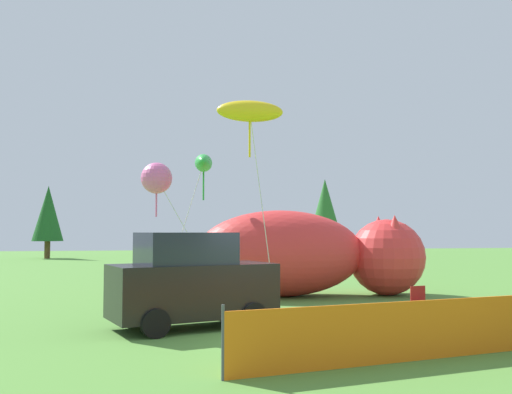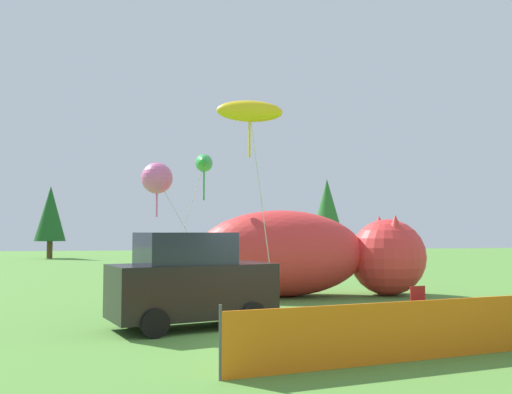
# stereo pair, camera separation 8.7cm
# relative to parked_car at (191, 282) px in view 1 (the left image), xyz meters

# --- Properties ---
(ground_plane) EXTENTS (120.00, 120.00, 0.00)m
(ground_plane) POSITION_rel_parked_car_xyz_m (1.64, -0.89, -1.12)
(ground_plane) COLOR #548C38
(parked_car) EXTENTS (4.22, 2.75, 2.31)m
(parked_car) POSITION_rel_parked_car_xyz_m (0.00, 0.00, 0.00)
(parked_car) COLOR black
(parked_car) RESTS_ON ground
(folding_chair) EXTENTS (0.58, 0.58, 0.90)m
(folding_chair) POSITION_rel_parked_car_xyz_m (5.97, -0.20, -0.58)
(folding_chair) COLOR maroon
(folding_chair) RESTS_ON ground
(inflatable_cat) EXTENTS (8.51, 3.67, 3.10)m
(inflatable_cat) POSITION_rel_parked_car_xyz_m (4.75, 5.93, 0.31)
(inflatable_cat) COLOR red
(inflatable_cat) RESTS_ON ground
(safety_fence) EXTENTS (7.11, 1.31, 1.18)m
(safety_fence) POSITION_rel_parked_car_xyz_m (3.55, -4.35, -0.58)
(safety_fence) COLOR orange
(safety_fence) RESTS_ON ground
(kite_pink_octopus) EXTENTS (2.81, 1.31, 4.65)m
(kite_pink_octopus) POSITION_rel_parked_car_xyz_m (-0.65, 5.38, 3.00)
(kite_pink_octopus) COLOR silver
(kite_pink_octopus) RESTS_ON ground
(kite_green_fish) EXTENTS (2.07, 2.61, 5.16)m
(kite_green_fish) POSITION_rel_parked_car_xyz_m (0.97, 5.79, 3.59)
(kite_green_fish) COLOR silver
(kite_green_fish) RESTS_ON ground
(kite_yellow_hero) EXTENTS (2.05, 1.74, 6.07)m
(kite_yellow_hero) POSITION_rel_parked_car_xyz_m (1.78, 1.61, 4.58)
(kite_yellow_hero) COLOR silver
(kite_yellow_hero) RESTS_ON ground
(horizon_tree_east) EXTENTS (3.13, 3.13, 7.47)m
(horizon_tree_east) POSITION_rel_parked_car_xyz_m (16.77, 38.82, 3.47)
(horizon_tree_east) COLOR brown
(horizon_tree_east) RESTS_ON ground
(horizon_tree_west) EXTENTS (2.66, 2.66, 6.36)m
(horizon_tree_west) POSITION_rel_parked_car_xyz_m (-8.78, 38.67, 2.79)
(horizon_tree_west) COLOR brown
(horizon_tree_west) RESTS_ON ground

